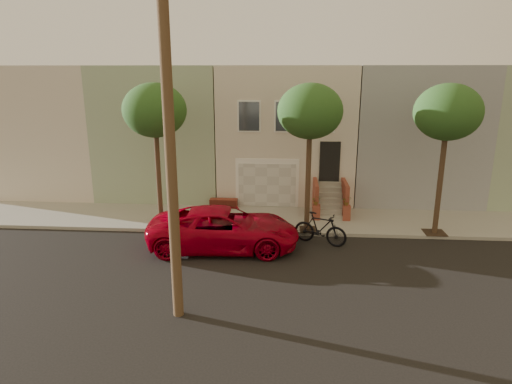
{
  "coord_description": "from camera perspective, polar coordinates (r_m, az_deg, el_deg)",
  "views": [
    {
      "loc": [
        0.09,
        -14.62,
        6.91
      ],
      "look_at": [
        -1.16,
        3.0,
        2.07
      ],
      "focal_mm": 31.18,
      "sensor_mm": 36.0,
      "label": 1
    }
  ],
  "objects": [
    {
      "name": "ground",
      "position": [
        16.17,
        3.41,
        -9.99
      ],
      "size": [
        90.0,
        90.0,
        0.0
      ],
      "primitive_type": "plane",
      "color": "black",
      "rests_on": "ground"
    },
    {
      "name": "tree_mid",
      "position": [
        18.62,
        6.97,
        10.12
      ],
      "size": [
        2.7,
        2.57,
        6.3
      ],
      "color": "#2D2116",
      "rests_on": "sidewalk"
    },
    {
      "name": "tree_right",
      "position": [
        19.67,
        23.4,
        9.27
      ],
      "size": [
        2.7,
        2.57,
        6.3
      ],
      "color": "#2D2116",
      "rests_on": "sidewalk"
    },
    {
      "name": "pickup_truck",
      "position": [
        17.8,
        -4.1,
        -4.7
      ],
      "size": [
        6.11,
        3.08,
        1.66
      ],
      "primitive_type": "imported",
      "rotation": [
        0.0,
        0.0,
        1.63
      ],
      "color": "#A60017",
      "rests_on": "ground"
    },
    {
      "name": "tree_left",
      "position": [
        19.42,
        -12.88,
        10.07
      ],
      "size": [
        2.7,
        2.57,
        6.3
      ],
      "color": "#2D2116",
      "rests_on": "sidewalk"
    },
    {
      "name": "motorcycle",
      "position": [
        18.39,
        8.25,
        -4.67
      ],
      "size": [
        2.3,
        1.47,
        1.34
      ],
      "primitive_type": "imported",
      "rotation": [
        0.0,
        0.0,
        1.16
      ],
      "color": "black",
      "rests_on": "ground"
    },
    {
      "name": "sidewalk",
      "position": [
        21.11,
        3.62,
        -3.59
      ],
      "size": [
        40.0,
        3.7,
        0.15
      ],
      "primitive_type": "cube",
      "color": "#9B998D",
      "rests_on": "ground"
    },
    {
      "name": "house_row",
      "position": [
        26.02,
        3.88,
        8.09
      ],
      "size": [
        33.1,
        11.7,
        7.0
      ],
      "color": "beige",
      "rests_on": "sidewalk"
    }
  ]
}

